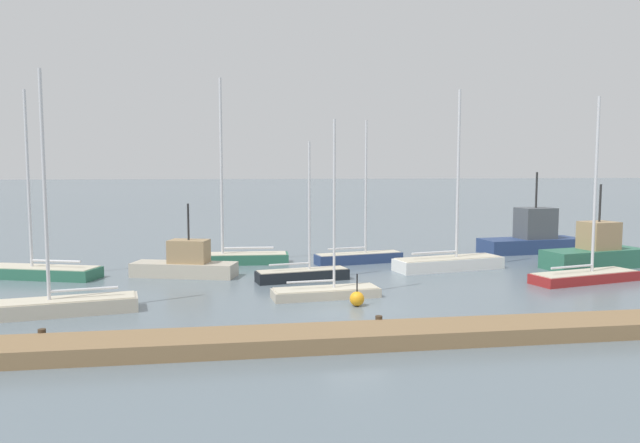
{
  "coord_description": "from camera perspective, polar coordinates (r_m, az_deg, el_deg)",
  "views": [
    {
      "loc": [
        -4.93,
        -22.61,
        5.62
      ],
      "look_at": [
        0.0,
        9.6,
        2.66
      ],
      "focal_mm": 32.76,
      "sensor_mm": 36.0,
      "label": 1
    }
  ],
  "objects": [
    {
      "name": "sailboat_4",
      "position": [
        29.42,
        -1.72,
        -5.08
      ],
      "size": [
        4.8,
        2.01,
        6.97
      ],
      "rotation": [
        0.0,
        0.0,
        0.19
      ],
      "color": "black",
      "rests_on": "ground_plane"
    },
    {
      "name": "fishing_boat_0",
      "position": [
        41.8,
        20.01,
        -1.45
      ],
      "size": [
        7.02,
        2.95,
        5.39
      ],
      "rotation": [
        0.0,
        0.0,
        0.1
      ],
      "color": "navy",
      "rests_on": "ground_plane"
    },
    {
      "name": "fishing_boat_2",
      "position": [
        36.66,
        25.27,
        -2.75
      ],
      "size": [
        6.34,
        3.16,
        4.74
      ],
      "rotation": [
        0.0,
        0.0,
        0.2
      ],
      "color": "#2D6B51",
      "rests_on": "ground_plane"
    },
    {
      "name": "sailboat_3",
      "position": [
        33.39,
        12.46,
        -3.78
      ],
      "size": [
        6.47,
        2.93,
        9.93
      ],
      "rotation": [
        0.0,
        0.0,
        0.2
      ],
      "color": "white",
      "rests_on": "ground_plane"
    },
    {
      "name": "sailboat_5",
      "position": [
        24.88,
        -23.91,
        -7.26
      ],
      "size": [
        5.76,
        2.44,
        9.33
      ],
      "rotation": [
        0.0,
        0.0,
        3.32
      ],
      "color": "#BCB29E",
      "rests_on": "ground_plane"
    },
    {
      "name": "sailboat_7",
      "position": [
        33.37,
        -25.63,
        -4.25
      ],
      "size": [
        6.31,
        3.56,
        9.59
      ],
      "rotation": [
        0.0,
        0.0,
        2.82
      ],
      "color": "#2D6B51",
      "rests_on": "ground_plane"
    },
    {
      "name": "fishing_boat_1",
      "position": [
        31.29,
        -12.98,
        -4.04
      ],
      "size": [
        5.63,
        3.03,
        3.82
      ],
      "rotation": [
        0.0,
        0.0,
        -0.28
      ],
      "color": "#BCB29E",
      "rests_on": "ground_plane"
    },
    {
      "name": "sailboat_2",
      "position": [
        25.64,
        0.58,
        -6.68
      ],
      "size": [
        4.81,
        1.84,
        7.73
      ],
      "rotation": [
        0.0,
        0.0,
        0.1
      ],
      "color": "#BCB29E",
      "rests_on": "ground_plane"
    },
    {
      "name": "ground_plane",
      "position": [
        23.82,
        3.53,
        -8.47
      ],
      "size": [
        600.0,
        600.0,
        0.0
      ],
      "primitive_type": "plane",
      "color": "slate"
    },
    {
      "name": "channel_buoy_0",
      "position": [
        24.14,
        3.63,
        -7.52
      ],
      "size": [
        0.61,
        0.61,
        1.34
      ],
      "color": "orange",
      "rests_on": "ground_plane"
    },
    {
      "name": "sailboat_6",
      "position": [
        34.9,
        3.83,
        -3.35
      ],
      "size": [
        5.44,
        2.21,
        8.45
      ],
      "rotation": [
        0.0,
        0.0,
        0.2
      ],
      "color": "navy",
      "rests_on": "ground_plane"
    },
    {
      "name": "sailboat_0",
      "position": [
        34.96,
        -8.63,
        -3.26
      ],
      "size": [
        6.74,
        1.93,
        10.83
      ],
      "rotation": [
        0.0,
        0.0,
        3.09
      ],
      "color": "#2D6B51",
      "rests_on": "ground_plane"
    },
    {
      "name": "sailboat_1",
      "position": [
        31.91,
        24.45,
        -4.66
      ],
      "size": [
        5.99,
        2.83,
        9.14
      ],
      "rotation": [
        0.0,
        0.0,
        0.23
      ],
      "color": "maroon",
      "rests_on": "ground_plane"
    },
    {
      "name": "dock_pier",
      "position": [
        19.31,
        6.56,
        -10.96
      ],
      "size": [
        27.08,
        2.15,
        0.62
      ],
      "color": "olive",
      "rests_on": "ground_plane"
    }
  ]
}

